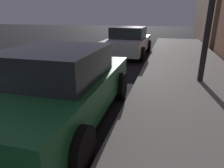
# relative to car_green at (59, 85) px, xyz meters

# --- Properties ---
(car_green) EXTENTS (2.19, 4.11, 1.43)m
(car_green) POSITION_rel_car_green_xyz_m (0.00, 0.00, 0.00)
(car_green) COLOR #19592D
(car_green) RESTS_ON ground
(car_silver) EXTENTS (2.11, 4.17, 1.43)m
(car_silver) POSITION_rel_car_green_xyz_m (-0.00, 6.95, -0.00)
(car_silver) COLOR #B7B7BF
(car_silver) RESTS_ON ground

